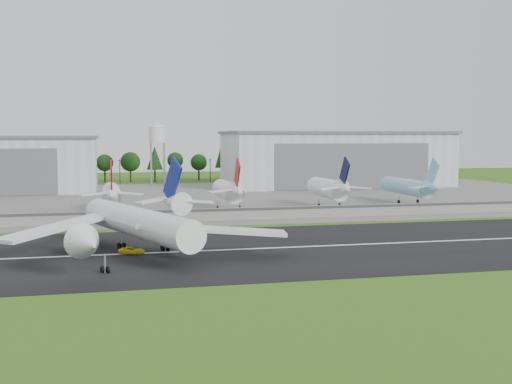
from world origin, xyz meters
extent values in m
plane|color=#265614|center=(0.00, 0.00, 0.00)|extent=(600.00, 600.00, 0.00)
cube|color=black|center=(0.00, 10.00, 0.05)|extent=(320.00, 60.00, 0.10)
cube|color=white|center=(0.00, 10.00, 0.11)|extent=(220.00, 1.00, 0.02)
cube|color=slate|center=(0.00, 120.00, 0.05)|extent=(320.00, 150.00, 0.10)
cube|color=gray|center=(0.00, 55.00, 1.75)|extent=(240.00, 0.50, 3.50)
cube|color=#38383A|center=(0.00, 54.70, 3.00)|extent=(240.00, 0.12, 0.70)
cube|color=silver|center=(75.00, 165.00, 12.00)|extent=(100.00, 45.00, 24.00)
cube|color=#595B60|center=(75.00, 165.00, 24.60)|extent=(102.00, 47.00, 1.20)
cube|color=#595B60|center=(75.00, 142.35, 10.08)|extent=(70.00, 0.30, 19.68)
cylinder|color=#99999E|center=(-8.00, 182.00, 10.00)|extent=(0.50, 0.50, 20.00)
cylinder|color=#99999E|center=(-2.00, 188.00, 10.00)|extent=(0.50, 0.50, 20.00)
cylinder|color=silver|center=(-5.00, 185.00, 23.50)|extent=(8.00, 8.00, 7.00)
cone|color=silver|center=(-5.00, 185.00, 28.20)|extent=(8.40, 8.40, 2.40)
cylinder|color=white|center=(-22.37, 10.00, 6.20)|extent=(20.94, 43.22, 5.80)
cone|color=white|center=(-31.19, -13.40, 6.20)|extent=(7.54, 7.66, 5.80)
cone|color=white|center=(-13.03, 34.80, 7.40)|extent=(8.33, 10.36, 5.51)
cube|color=navy|center=(-13.21, 34.33, 12.70)|extent=(3.83, 9.10, 11.13)
cube|color=white|center=(-9.04, 2.84, 5.40)|extent=(28.45, 9.04, 2.65)
cylinder|color=#333338|center=(-14.72, 3.38, 3.80)|extent=(5.49, 6.49, 3.80)
cube|color=white|center=(-8.53, 32.57, 7.80)|extent=(9.14, 3.61, 0.98)
cube|color=white|center=(-37.12, 13.42, 5.40)|extent=(22.62, 24.64, 2.65)
cylinder|color=#333338|center=(-32.50, 10.07, 3.80)|extent=(5.49, 6.49, 3.80)
cube|color=white|center=(-17.89, 36.09, 7.80)|extent=(9.03, 8.12, 0.98)
cube|color=#99999E|center=(-23.78, 6.26, 1.70)|extent=(19.93, 31.60, 3.20)
cylinder|color=black|center=(-25.53, 14.39, 0.85)|extent=(0.90, 1.54, 1.50)
imported|color=yellow|center=(-23.69, 9.74, 0.81)|extent=(5.41, 3.20, 1.41)
cylinder|color=white|center=(-26.93, 80.00, 5.73)|extent=(5.46, 24.00, 5.46)
cone|color=white|center=(-26.93, 64.50, 6.73)|extent=(5.19, 7.00, 5.19)
cube|color=maroon|center=(-26.93, 65.00, 11.53)|extent=(0.45, 8.59, 10.02)
cylinder|color=#99999E|center=(-30.43, 78.00, 1.50)|extent=(0.32, 0.32, 3.00)
cylinder|color=#99999E|center=(-23.43, 78.00, 1.50)|extent=(0.32, 0.32, 3.00)
cylinder|color=black|center=(-30.43, 78.00, 0.80)|extent=(0.40, 1.40, 1.40)
cylinder|color=white|center=(8.35, 80.00, 5.94)|extent=(5.87, 24.00, 5.87)
cone|color=white|center=(8.35, 64.50, 6.94)|extent=(5.58, 7.00, 5.58)
cube|color=#A20E0C|center=(8.35, 65.00, 11.74)|extent=(0.45, 8.59, 10.02)
cylinder|color=#99999E|center=(4.85, 78.00, 1.50)|extent=(0.32, 0.32, 3.00)
cylinder|color=#99999E|center=(11.85, 78.00, 1.50)|extent=(0.32, 0.32, 3.00)
cylinder|color=black|center=(4.85, 78.00, 0.80)|extent=(0.40, 1.40, 1.40)
cylinder|color=white|center=(41.13, 80.00, 6.11)|extent=(6.22, 24.00, 6.22)
cone|color=white|center=(41.13, 64.50, 7.11)|extent=(5.91, 7.00, 5.91)
cube|color=black|center=(41.13, 65.00, 11.91)|extent=(0.45, 8.59, 10.02)
cylinder|color=#99999E|center=(37.63, 78.00, 1.50)|extent=(0.32, 0.32, 3.00)
cylinder|color=#99999E|center=(44.63, 78.00, 1.50)|extent=(0.32, 0.32, 3.00)
cylinder|color=black|center=(37.63, 78.00, 0.80)|extent=(0.40, 1.40, 1.40)
cylinder|color=#84C3E5|center=(71.18, 85.00, 5.74)|extent=(5.49, 30.00, 5.49)
cone|color=#84C3E5|center=(71.18, 66.50, 6.74)|extent=(5.21, 7.00, 5.21)
cube|color=#70C7E6|center=(71.18, 67.00, 11.54)|extent=(0.45, 8.59, 10.02)
cylinder|color=#99999E|center=(67.68, 83.00, 1.50)|extent=(0.32, 0.32, 3.00)
cylinder|color=#99999E|center=(74.68, 83.00, 1.50)|extent=(0.32, 0.32, 3.00)
cylinder|color=black|center=(67.68, 83.00, 0.80)|extent=(0.40, 1.40, 1.40)
camera|label=1|loc=(-28.10, -115.45, 22.88)|focal=45.00mm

